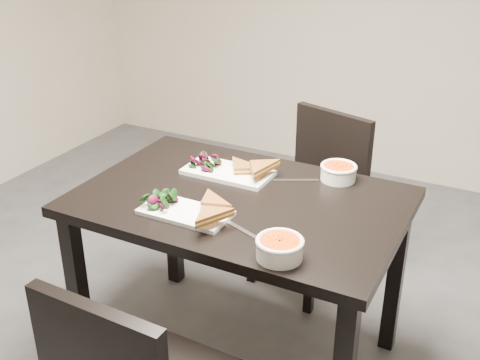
{
  "coord_description": "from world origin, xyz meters",
  "views": [
    {
      "loc": [
        0.6,
        -1.32,
        1.75
      ],
      "look_at": [
        -0.3,
        0.42,
        0.82
      ],
      "focal_mm": 44.14,
      "sensor_mm": 36.0,
      "label": 1
    }
  ],
  "objects_px": {
    "table": "(240,220)",
    "plate_near": "(185,213)",
    "soup_bowl_near": "(280,247)",
    "soup_bowl_far": "(338,171)",
    "chair_far": "(316,189)",
    "plate_far": "(228,172)"
  },
  "relations": [
    {
      "from": "table",
      "to": "soup_bowl_far",
      "type": "height_order",
      "value": "soup_bowl_far"
    },
    {
      "from": "table",
      "to": "soup_bowl_near",
      "type": "bearing_deg",
      "value": -46.24
    },
    {
      "from": "plate_near",
      "to": "plate_far",
      "type": "xyz_separation_m",
      "value": [
        -0.03,
        0.36,
        0.0
      ]
    },
    {
      "from": "plate_far",
      "to": "soup_bowl_far",
      "type": "bearing_deg",
      "value": 20.66
    },
    {
      "from": "soup_bowl_near",
      "to": "soup_bowl_far",
      "type": "relative_size",
      "value": 1.05
    },
    {
      "from": "table",
      "to": "chair_far",
      "type": "bearing_deg",
      "value": 85.78
    },
    {
      "from": "soup_bowl_near",
      "to": "chair_far",
      "type": "bearing_deg",
      "value": 103.6
    },
    {
      "from": "soup_bowl_far",
      "to": "plate_near",
      "type": "bearing_deg",
      "value": -126.5
    },
    {
      "from": "table",
      "to": "chair_far",
      "type": "distance_m",
      "value": 0.72
    },
    {
      "from": "table",
      "to": "soup_bowl_near",
      "type": "xyz_separation_m",
      "value": [
        0.3,
        -0.31,
        0.14
      ]
    },
    {
      "from": "table",
      "to": "plate_near",
      "type": "relative_size",
      "value": 3.76
    },
    {
      "from": "chair_far",
      "to": "table",
      "type": "bearing_deg",
      "value": -77.81
    },
    {
      "from": "table",
      "to": "chair_far",
      "type": "xyz_separation_m",
      "value": [
        0.05,
        0.7,
        -0.17
      ]
    },
    {
      "from": "soup_bowl_near",
      "to": "soup_bowl_far",
      "type": "distance_m",
      "value": 0.62
    },
    {
      "from": "chair_far",
      "to": "soup_bowl_far",
      "type": "relative_size",
      "value": 5.92
    },
    {
      "from": "chair_far",
      "to": "soup_bowl_near",
      "type": "relative_size",
      "value": 5.65
    },
    {
      "from": "chair_far",
      "to": "soup_bowl_near",
      "type": "xyz_separation_m",
      "value": [
        0.25,
        -1.01,
        0.3
      ]
    },
    {
      "from": "table",
      "to": "soup_bowl_far",
      "type": "bearing_deg",
      "value": 48.41
    },
    {
      "from": "table",
      "to": "plate_near",
      "type": "distance_m",
      "value": 0.26
    },
    {
      "from": "plate_near",
      "to": "soup_bowl_far",
      "type": "height_order",
      "value": "soup_bowl_far"
    },
    {
      "from": "soup_bowl_near",
      "to": "plate_far",
      "type": "xyz_separation_m",
      "value": [
        -0.43,
        0.47,
        -0.03
      ]
    },
    {
      "from": "plate_near",
      "to": "plate_far",
      "type": "distance_m",
      "value": 0.36
    }
  ]
}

